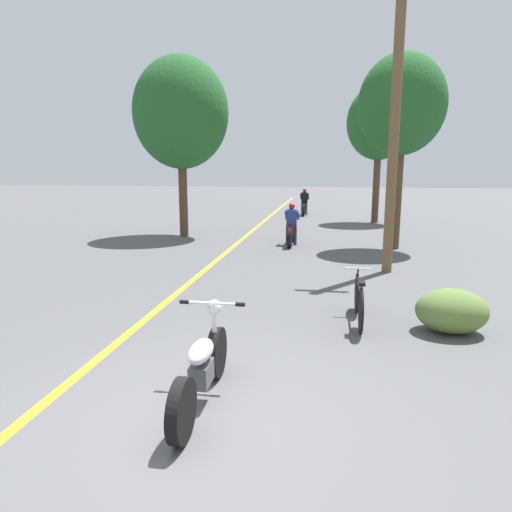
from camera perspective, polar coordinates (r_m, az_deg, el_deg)
The scene contains 11 objects.
ground_plane at distance 5.05m, azimuth -8.11°, elevation -19.57°, with size 120.00×120.00×0.00m, color #515154.
lane_stripe_center at distance 16.94m, azimuth -1.56°, elevation 2.26°, with size 0.14×48.00×0.01m, color yellow.
utility_pole at distance 11.66m, azimuth 16.97°, elevation 16.12°, with size 1.10×0.24×7.22m.
roadside_tree_right_near at distance 15.31m, azimuth 17.76°, elevation 17.42°, with size 2.66×2.39×6.00m.
roadside_tree_right_far at distance 22.53m, azimuth 15.16°, elevation 15.73°, with size 2.96×2.67×6.33m.
roadside_tree_left at distance 17.59m, azimuth -9.40°, elevation 17.18°, with size 3.50×3.15×6.55m.
roadside_bush at distance 7.84m, azimuth 23.25°, elevation -6.32°, with size 1.10×0.88×0.70m.
motorcycle_foreground at distance 5.16m, azimuth -6.73°, elevation -13.66°, with size 0.78×2.02×1.03m.
motorcycle_rider_lead at distance 15.45m, azimuth 4.46°, elevation 3.36°, with size 0.50×2.01×1.41m.
motorcycle_rider_far at distance 25.51m, azimuth 6.06°, elevation 6.34°, with size 0.50×2.21×1.45m.
bicycle_parked at distance 7.83m, azimuth 12.73°, elevation -5.44°, with size 0.44×1.76×0.84m.
Camera 1 is at (1.33, -4.15, 2.55)m, focal length 32.00 mm.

